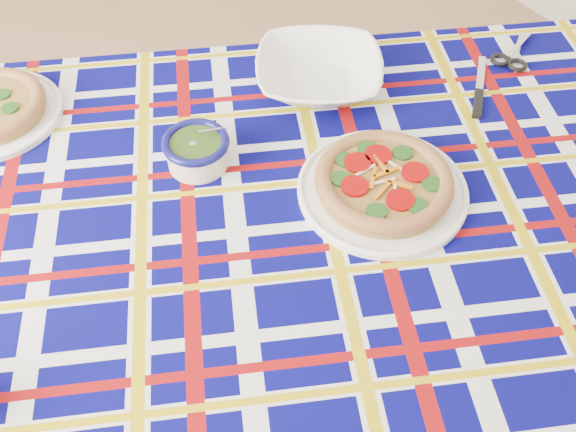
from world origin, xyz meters
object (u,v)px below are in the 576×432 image
dining_table (280,232)px  serving_bowl (319,73)px  main_focaccia_plate (384,182)px  pesto_bowl (197,149)px

dining_table → serving_bowl: bearing=69.5°
dining_table → main_focaccia_plate: (0.18, -0.08, 0.11)m
main_focaccia_plate → pesto_bowl: 0.36m
dining_table → serving_bowl: (0.26, 0.26, 0.11)m
main_focaccia_plate → pesto_bowl: bearing=135.1°
dining_table → main_focaccia_plate: bearing=2.0°
dining_table → main_focaccia_plate: size_ratio=5.72×
serving_bowl → dining_table: bearing=-135.3°
pesto_bowl → dining_table: bearing=-66.9°
serving_bowl → pesto_bowl: bearing=-167.4°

